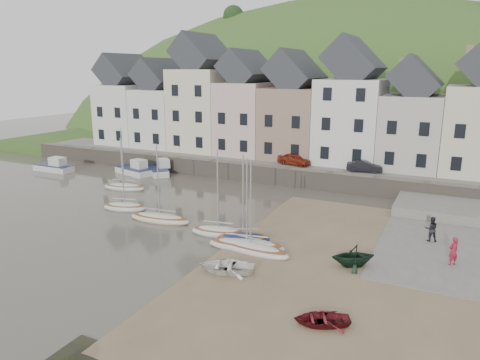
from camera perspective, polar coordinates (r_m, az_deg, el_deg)
The scene contains 25 objects.
ground at distance 31.02m, azimuth -4.96°, elevation -7.81°, with size 160.00×160.00×0.00m, color #4C473C.
quay_land at distance 59.50m, azimuth 11.17°, elevation 3.34°, with size 90.00×30.00×1.50m, color #3F5F26.
quay_street at distance 48.53m, azimuth 7.60°, elevation 2.06°, with size 70.00×7.00×0.10m, color slate.
seawall at distance 45.45m, azimuth 6.15°, elevation 0.45°, with size 70.00×1.20×1.80m, color slate.
beach at distance 27.40m, azimuth 15.56°, elevation -11.29°, with size 18.00×26.00×0.06m, color brown.
slipway at distance 34.50m, azimuth 24.73°, elevation -6.70°, with size 8.00×18.00×0.12m, color slate.
hillside at distance 91.77m, azimuth 12.26°, elevation -5.06°, with size 134.40×84.00×84.00m.
townhouse_terrace at distance 50.51m, azimuth 11.03°, elevation 9.02°, with size 61.05×8.00×13.93m.
sailboat_0 at distance 45.17m, azimuth -14.63°, elevation -0.86°, with size 4.54×2.35×6.32m.
sailboat_1 at distance 38.68m, azimuth -14.59°, elevation -3.34°, with size 3.99×2.46×6.32m.
sailboat_2 at distance 35.20m, azimuth -10.26°, elevation -4.85°, with size 5.23×2.07×6.32m.
sailboat_3 at distance 31.95m, azimuth -2.82°, elevation -6.60°, with size 4.19×2.23×6.32m.
sailboat_4 at distance 29.14m, azimuth 1.34°, elevation -8.69°, with size 5.77×2.08×6.32m.
sailboat_5 at distance 30.63m, azimuth 0.39°, elevation -7.51°, with size 3.97×2.94×6.32m.
sailboat_6 at distance 29.53m, azimuth 0.85°, elevation -8.37°, with size 5.36×2.45×6.32m.
motorboat_0 at distance 51.35m, azimuth -13.37°, elevation 1.36°, with size 5.08×2.94×1.70m.
motorboat_1 at distance 55.79m, azimuth -22.73°, elevation 1.63°, with size 4.94×1.78×1.70m.
motorboat_2 at distance 51.06m, azimuth -10.38°, elevation 1.44°, with size 4.54×4.37×1.70m.
rowboat_white at distance 26.26m, azimuth -1.76°, elevation -11.01°, with size 2.33×3.26×0.68m, color white.
rowboat_green at distance 27.62m, azimuth 14.32°, elevation -9.38°, with size 2.23×2.59×1.36m, color black.
rowboat_red at distance 21.77m, azimuth 10.41°, elevation -17.14°, with size 1.86×2.61×0.54m, color maroon.
person_red at distance 29.61m, azimuth 25.72°, elevation -8.22°, with size 0.64×0.42×1.77m, color maroon.
person_dark at distance 32.96m, azimuth 23.36°, elevation -5.79°, with size 0.84×0.66×1.74m, color black.
car_left at distance 47.55m, azimuth 6.96°, elevation 2.66°, with size 1.47×3.65×1.24m, color maroon.
car_right at distance 45.72m, azimuth 15.70°, elevation 1.71°, with size 1.21×3.47×1.14m, color black.
Camera 1 is at (15.07, -24.55, 11.51)m, focal length 33.22 mm.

